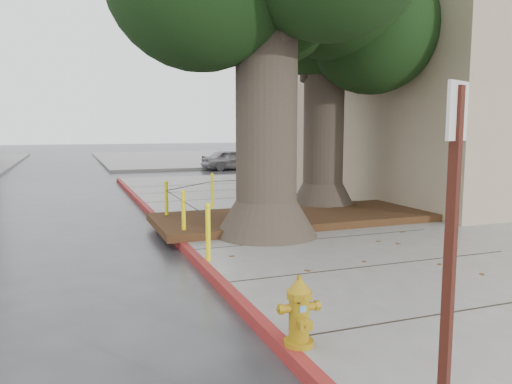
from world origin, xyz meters
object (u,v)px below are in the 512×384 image
fire_hydrant (299,312)px  signpost (450,263)px  car_silver (232,160)px  car_red (315,161)px

fire_hydrant → signpost: bearing=-85.9°
fire_hydrant → car_silver: car_silver is taller
car_silver → car_red: bearing=-127.9°
signpost → car_red: (10.18, 21.40, -0.95)m
fire_hydrant → car_red: (10.18, 19.41, 0.05)m
signpost → car_red: bearing=40.2°
fire_hydrant → car_silver: (6.37, 21.94, 0.07)m
signpost → car_silver: signpost is taller
car_red → signpost: bearing=152.6°
fire_hydrant → car_silver: 22.84m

